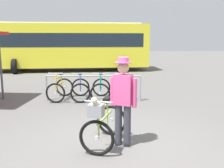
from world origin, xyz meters
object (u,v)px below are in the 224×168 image
racked_bike_blue (80,89)px  bus_distant (70,44)px  featured_bicycle (103,123)px  person_with_featured_bike (123,98)px  racked_bike_teal (101,89)px  racked_bike_white (121,89)px  racked_bike_yellow (60,89)px

racked_bike_blue → bus_distant: bearing=102.1°
featured_bicycle → person_with_featured_bike: size_ratio=0.73×
person_with_featured_bike → racked_bike_teal: bearing=99.5°
bus_distant → racked_bike_teal: bearing=-73.3°
racked_bike_blue → racked_bike_teal: bearing=-0.3°
person_with_featured_bike → featured_bicycle: bearing=-167.7°
racked_bike_teal → racked_bike_blue: bearing=179.7°
featured_bicycle → bus_distant: bus_distant is taller
person_with_featured_bike → bus_distant: (-3.08, 11.97, 0.79)m
racked_bike_white → racked_bike_blue: bearing=179.7°
racked_bike_blue → racked_bike_white: 1.40m
racked_bike_yellow → person_with_featured_bike: size_ratio=0.66×
racked_bike_blue → person_with_featured_bike: 4.07m
racked_bike_blue → bus_distant: size_ratio=0.11×
bus_distant → featured_bicycle: bearing=-77.4°
racked_bike_yellow → racked_bike_teal: same height
racked_bike_yellow → racked_bike_white: bearing=-0.3°
racked_bike_yellow → featured_bicycle: (1.65, -3.89, 0.12)m
racked_bike_teal → featured_bicycle: 3.90m
racked_bike_blue → featured_bicycle: bearing=-76.2°
racked_bike_yellow → racked_bike_blue: 0.70m
racked_bike_yellow → racked_bike_white: same height
racked_bike_blue → featured_bicycle: featured_bicycle is taller
racked_bike_blue → bus_distant: bus_distant is taller
racked_bike_white → featured_bicycle: featured_bicycle is taller
racked_bike_yellow → racked_bike_blue: size_ratio=0.97×
featured_bicycle → bus_distant: size_ratio=0.12×
racked_bike_blue → featured_bicycle: 4.01m
bus_distant → racked_bike_yellow: bearing=-82.7°
racked_bike_blue → racked_bike_white: same height
featured_bicycle → racked_bike_teal: bearing=93.7°
featured_bicycle → racked_bike_white: bearing=83.4°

